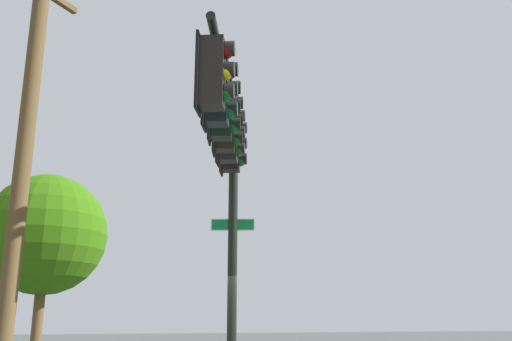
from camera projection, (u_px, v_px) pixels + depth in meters
signal_pole_assembly at (227, 142)px, 10.39m from camera, size 4.54×2.23×6.77m
utility_pole at (23, 162)px, 10.16m from camera, size 1.36×1.36×8.53m
tree_near at (46, 235)px, 18.98m from camera, size 4.07×4.07×6.46m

